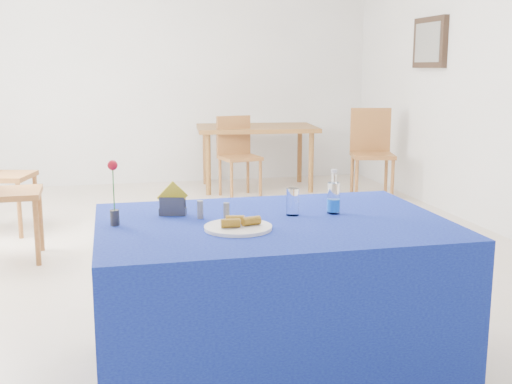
# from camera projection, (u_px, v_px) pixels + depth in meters

# --- Properties ---
(floor) EXTENTS (7.00, 7.00, 0.00)m
(floor) POSITION_uv_depth(u_px,v_px,m) (225.00, 260.00, 4.91)
(floor) COLOR beige
(floor) RESTS_ON ground
(room_shell) EXTENTS (7.00, 7.00, 7.00)m
(room_shell) POSITION_uv_depth(u_px,v_px,m) (222.00, 25.00, 4.57)
(room_shell) COLOR silver
(room_shell) RESTS_ON ground
(picture_frame) EXTENTS (0.06, 0.64, 0.52)m
(picture_frame) POSITION_uv_depth(u_px,v_px,m) (430.00, 43.00, 6.65)
(picture_frame) COLOR black
(picture_frame) RESTS_ON room_shell
(picture_art) EXTENTS (0.02, 0.52, 0.40)m
(picture_art) POSITION_uv_depth(u_px,v_px,m) (428.00, 42.00, 6.65)
(picture_art) COLOR #998C66
(picture_art) RESTS_ON room_shell
(plate) EXTENTS (0.30, 0.30, 0.01)m
(plate) POSITION_uv_depth(u_px,v_px,m) (238.00, 227.00, 2.80)
(plate) COLOR white
(plate) RESTS_ON blue_table
(drinking_glass) EXTENTS (0.06, 0.06, 0.13)m
(drinking_glass) POSITION_uv_depth(u_px,v_px,m) (293.00, 202.00, 3.05)
(drinking_glass) COLOR white
(drinking_glass) RESTS_ON blue_table
(salt_shaker) EXTENTS (0.03, 0.03, 0.08)m
(salt_shaker) POSITION_uv_depth(u_px,v_px,m) (200.00, 210.00, 2.99)
(salt_shaker) COLOR slate
(salt_shaker) RESTS_ON blue_table
(pepper_shaker) EXTENTS (0.03, 0.03, 0.08)m
(pepper_shaker) POSITION_uv_depth(u_px,v_px,m) (226.00, 212.00, 2.94)
(pepper_shaker) COLOR slate
(pepper_shaker) RESTS_ON blue_table
(blue_table) EXTENTS (1.60, 1.10, 0.76)m
(blue_table) POSITION_uv_depth(u_px,v_px,m) (272.00, 298.00, 3.03)
(blue_table) COLOR navy
(blue_table) RESTS_ON floor
(water_bottle) EXTENTS (0.06, 0.06, 0.21)m
(water_bottle) POSITION_uv_depth(u_px,v_px,m) (334.00, 199.00, 3.09)
(water_bottle) COLOR silver
(water_bottle) RESTS_ON blue_table
(napkin_holder) EXTENTS (0.15, 0.08, 0.16)m
(napkin_holder) POSITION_uv_depth(u_px,v_px,m) (173.00, 205.00, 3.06)
(napkin_holder) COLOR #37373C
(napkin_holder) RESTS_ON blue_table
(rose_vase) EXTENTS (0.05, 0.05, 0.29)m
(rose_vase) POSITION_uv_depth(u_px,v_px,m) (114.00, 195.00, 2.84)
(rose_vase) COLOR #242529
(rose_vase) RESTS_ON blue_table
(oak_table) EXTENTS (1.48, 1.04, 0.76)m
(oak_table) POSITION_uv_depth(u_px,v_px,m) (256.00, 133.00, 7.68)
(oak_table) COLOR brown
(oak_table) RESTS_ON floor
(chair_bg_left) EXTENTS (0.48, 0.48, 0.91)m
(chair_bg_left) POSITION_uv_depth(u_px,v_px,m) (237.00, 150.00, 7.25)
(chair_bg_left) COLOR #9B5D2D
(chair_bg_left) RESTS_ON floor
(chair_bg_right) EXTENTS (0.54, 0.54, 1.00)m
(chair_bg_right) POSITION_uv_depth(u_px,v_px,m) (371.00, 147.00, 7.10)
(chair_bg_right) COLOR #9B5D2D
(chair_bg_right) RESTS_ON floor
(banana_pieces) EXTENTS (0.18, 0.11, 0.04)m
(banana_pieces) POSITION_uv_depth(u_px,v_px,m) (239.00, 221.00, 2.80)
(banana_pieces) COLOR gold
(banana_pieces) RESTS_ON plate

